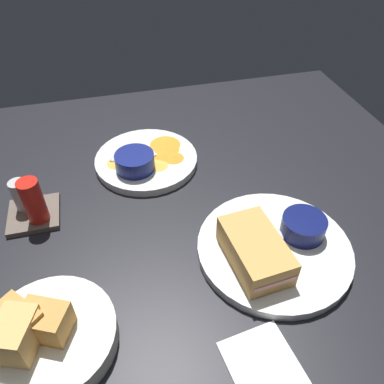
% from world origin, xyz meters
% --- Properties ---
extents(ground_plane, '(1.10, 1.10, 0.03)m').
position_xyz_m(ground_plane, '(0.00, 0.00, -0.01)').
color(ground_plane, black).
extents(plate_sandwich_main, '(0.25, 0.25, 0.02)m').
position_xyz_m(plate_sandwich_main, '(-0.06, -0.13, 0.01)').
color(plate_sandwich_main, silver).
rests_on(plate_sandwich_main, ground_plane).
extents(sandwich_half_near, '(0.14, 0.09, 0.05)m').
position_xyz_m(sandwich_half_near, '(-0.08, -0.09, 0.04)').
color(sandwich_half_near, tan).
rests_on(sandwich_half_near, plate_sandwich_main).
extents(ramekin_dark_sauce, '(0.07, 0.07, 0.03)m').
position_xyz_m(ramekin_dark_sauce, '(-0.05, -0.19, 0.03)').
color(ramekin_dark_sauce, '#0C144C').
rests_on(ramekin_dark_sauce, plate_sandwich_main).
extents(spoon_by_dark_ramekin, '(0.02, 0.10, 0.01)m').
position_xyz_m(spoon_by_dark_ramekin, '(-0.05, -0.13, 0.02)').
color(spoon_by_dark_ramekin, silver).
rests_on(spoon_by_dark_ramekin, plate_sandwich_main).
extents(plate_chips_companion, '(0.22, 0.22, 0.02)m').
position_xyz_m(plate_chips_companion, '(0.23, 0.03, 0.01)').
color(plate_chips_companion, silver).
rests_on(plate_chips_companion, ground_plane).
extents(ramekin_light_gravy, '(0.08, 0.08, 0.03)m').
position_xyz_m(ramekin_light_gravy, '(0.19, 0.06, 0.03)').
color(ramekin_light_gravy, navy).
rests_on(ramekin_light_gravy, plate_chips_companion).
extents(spoon_by_gravy_ramekin, '(0.02, 0.10, 0.01)m').
position_xyz_m(spoon_by_gravy_ramekin, '(0.23, 0.08, 0.02)').
color(spoon_by_gravy_ramekin, silver).
rests_on(spoon_by_gravy_ramekin, plate_chips_companion).
extents(plantain_chip_scatter, '(0.14, 0.18, 0.01)m').
position_xyz_m(plantain_chip_scatter, '(0.23, 0.01, 0.02)').
color(plantain_chip_scatter, orange).
rests_on(plantain_chip_scatter, plate_chips_companion).
extents(bread_basket_rear, '(0.18, 0.18, 0.08)m').
position_xyz_m(bread_basket_rear, '(-0.14, 0.23, 0.03)').
color(bread_basket_rear, silver).
rests_on(bread_basket_rear, ground_plane).
extents(condiment_caddy, '(0.09, 0.09, 0.10)m').
position_xyz_m(condiment_caddy, '(0.12, 0.26, 0.03)').
color(condiment_caddy, brown).
rests_on(condiment_caddy, ground_plane).
extents(paper_napkin_folded, '(0.12, 0.10, 0.00)m').
position_xyz_m(paper_napkin_folded, '(-0.24, -0.04, 0.00)').
color(paper_napkin_folded, white).
rests_on(paper_napkin_folded, ground_plane).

